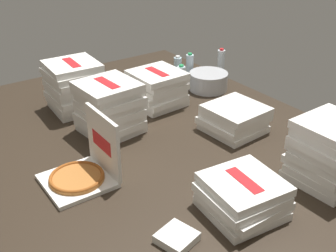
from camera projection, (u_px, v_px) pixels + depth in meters
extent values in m
cube|color=#2D2319|center=(153.00, 150.00, 2.63)|extent=(3.20, 2.40, 0.02)
cube|color=white|center=(77.00, 181.00, 2.30)|extent=(0.35, 0.35, 0.02)
cylinder|color=#B77033|center=(77.00, 178.00, 2.29)|extent=(0.30, 0.30, 0.02)
torus|color=#9C501E|center=(77.00, 176.00, 2.29)|extent=(0.30, 0.30, 0.02)
cube|color=white|center=(103.00, 142.00, 2.30)|extent=(0.35, 0.02, 0.35)
cube|color=red|center=(101.00, 143.00, 2.30)|extent=(0.21, 0.00, 0.09)
cube|color=white|center=(157.00, 101.00, 3.20)|extent=(0.37, 0.37, 0.04)
cube|color=white|center=(157.00, 97.00, 3.17)|extent=(0.39, 0.39, 0.04)
cube|color=white|center=(155.00, 91.00, 3.16)|extent=(0.36, 0.36, 0.04)
cube|color=white|center=(157.00, 85.00, 3.13)|extent=(0.38, 0.38, 0.04)
cube|color=white|center=(157.00, 79.00, 3.12)|extent=(0.38, 0.38, 0.04)
cube|color=white|center=(157.00, 75.00, 3.08)|extent=(0.36, 0.36, 0.04)
cube|color=red|center=(157.00, 72.00, 3.07)|extent=(0.23, 0.07, 0.00)
cube|color=white|center=(111.00, 128.00, 2.83)|extent=(0.39, 0.39, 0.04)
cube|color=white|center=(110.00, 123.00, 2.79)|extent=(0.39, 0.39, 0.04)
cube|color=white|center=(110.00, 116.00, 2.78)|extent=(0.39, 0.39, 0.04)
cube|color=red|center=(109.00, 113.00, 2.77)|extent=(0.23, 0.09, 0.00)
cube|color=white|center=(110.00, 111.00, 2.75)|extent=(0.36, 0.36, 0.04)
cube|color=white|center=(110.00, 104.00, 2.74)|extent=(0.38, 0.38, 0.04)
cube|color=red|center=(110.00, 100.00, 2.73)|extent=(0.23, 0.08, 0.00)
cube|color=white|center=(110.00, 98.00, 2.71)|extent=(0.36, 0.36, 0.04)
cube|color=red|center=(110.00, 95.00, 2.70)|extent=(0.23, 0.07, 0.00)
cube|color=white|center=(108.00, 91.00, 2.70)|extent=(0.39, 0.39, 0.04)
cube|color=white|center=(107.00, 86.00, 2.66)|extent=(0.37, 0.37, 0.04)
cube|color=red|center=(107.00, 83.00, 2.64)|extent=(0.23, 0.08, 0.00)
cube|color=white|center=(324.00, 176.00, 2.33)|extent=(0.37, 0.37, 0.04)
cube|color=white|center=(328.00, 171.00, 2.29)|extent=(0.37, 0.37, 0.04)
cube|color=red|center=(329.00, 167.00, 2.28)|extent=(0.23, 0.07, 0.00)
cube|color=white|center=(328.00, 162.00, 2.29)|extent=(0.36, 0.36, 0.04)
cube|color=white|center=(332.00, 157.00, 2.25)|extent=(0.38, 0.38, 0.04)
cube|color=white|center=(332.00, 149.00, 2.24)|extent=(0.35, 0.35, 0.04)
cube|color=white|center=(334.00, 143.00, 2.20)|extent=(0.35, 0.35, 0.04)
cube|color=white|center=(241.00, 208.00, 2.09)|extent=(0.39, 0.39, 0.04)
cube|color=white|center=(244.00, 201.00, 2.06)|extent=(0.35, 0.35, 0.04)
cube|color=white|center=(241.00, 194.00, 2.04)|extent=(0.38, 0.38, 0.04)
cube|color=red|center=(242.00, 190.00, 2.03)|extent=(0.23, 0.08, 0.00)
cube|color=white|center=(244.00, 184.00, 2.03)|extent=(0.39, 0.39, 0.04)
cube|color=red|center=(244.00, 180.00, 2.02)|extent=(0.23, 0.09, 0.00)
cube|color=white|center=(233.00, 127.00, 2.83)|extent=(0.37, 0.37, 0.04)
cube|color=red|center=(234.00, 124.00, 2.82)|extent=(0.23, 0.08, 0.00)
cube|color=white|center=(232.00, 122.00, 2.81)|extent=(0.37, 0.37, 0.04)
cube|color=white|center=(235.00, 115.00, 2.79)|extent=(0.36, 0.36, 0.04)
cube|color=red|center=(236.00, 112.00, 2.78)|extent=(0.23, 0.07, 0.00)
cube|color=white|center=(236.00, 110.00, 2.76)|extent=(0.37, 0.37, 0.04)
cube|color=white|center=(77.00, 106.00, 3.13)|extent=(0.37, 0.37, 0.04)
cube|color=white|center=(76.00, 101.00, 3.11)|extent=(0.36, 0.36, 0.04)
cube|color=white|center=(75.00, 95.00, 3.08)|extent=(0.36, 0.36, 0.04)
cube|color=white|center=(75.00, 89.00, 3.07)|extent=(0.36, 0.36, 0.04)
cube|color=white|center=(74.00, 84.00, 3.04)|extent=(0.36, 0.36, 0.04)
cube|color=white|center=(75.00, 78.00, 3.02)|extent=(0.35, 0.35, 0.04)
cube|color=white|center=(72.00, 72.00, 3.00)|extent=(0.35, 0.35, 0.04)
cube|color=red|center=(72.00, 69.00, 2.98)|extent=(0.23, 0.06, 0.00)
cube|color=white|center=(72.00, 66.00, 2.99)|extent=(0.37, 0.37, 0.04)
cube|color=red|center=(71.00, 63.00, 2.98)|extent=(0.23, 0.07, 0.00)
cylinder|color=#B7BABF|center=(208.00, 81.00, 3.44)|extent=(0.31, 0.31, 0.14)
cylinder|color=silver|center=(178.00, 71.00, 3.49)|extent=(0.07, 0.07, 0.24)
cylinder|color=white|center=(178.00, 57.00, 3.43)|extent=(0.04, 0.04, 0.01)
cylinder|color=silver|center=(190.00, 68.00, 3.56)|extent=(0.07, 0.07, 0.24)
cylinder|color=#239951|center=(190.00, 54.00, 3.50)|extent=(0.04, 0.04, 0.01)
cylinder|color=white|center=(221.00, 64.00, 3.67)|extent=(0.07, 0.07, 0.24)
cylinder|color=red|center=(222.00, 49.00, 3.61)|extent=(0.04, 0.04, 0.01)
cylinder|color=silver|center=(181.00, 81.00, 3.31)|extent=(0.07, 0.07, 0.24)
cylinder|color=#239951|center=(181.00, 66.00, 3.25)|extent=(0.04, 0.04, 0.01)
cube|color=white|center=(177.00, 238.00, 1.90)|extent=(0.19, 0.19, 0.04)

